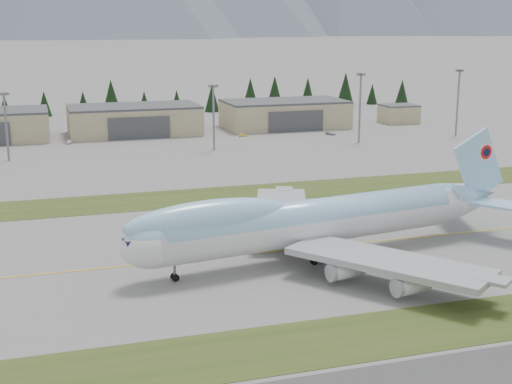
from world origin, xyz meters
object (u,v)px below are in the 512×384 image
object	(u,v)px
service_vehicle_b	(243,136)
boeing_747_freighter	(314,220)
service_vehicle_a	(69,144)
hangar_right	(285,114)
hangar_center	(134,120)
service_vehicle_c	(331,135)

from	to	relation	value
service_vehicle_b	boeing_747_freighter	bearing A→B (deg)	162.58
boeing_747_freighter	service_vehicle_a	world-z (taller)	boeing_747_freighter
hangar_right	hangar_center	bearing A→B (deg)	180.00
hangar_center	boeing_747_freighter	bearing A→B (deg)	-86.16
hangar_right	service_vehicle_b	xyz separation A→B (m)	(-22.66, -17.95, -5.39)
service_vehicle_a	service_vehicle_b	distance (m)	62.17
hangar_center	service_vehicle_a	bearing A→B (deg)	-147.83
hangar_right	service_vehicle_b	distance (m)	29.41
hangar_center	hangar_right	size ratio (longest dim) A/B	1.00
service_vehicle_b	hangar_right	bearing A→B (deg)	-57.97
service_vehicle_a	service_vehicle_c	world-z (taller)	service_vehicle_a
hangar_center	hangar_right	world-z (taller)	same
boeing_747_freighter	hangar_right	size ratio (longest dim) A/B	1.67
service_vehicle_a	service_vehicle_b	xyz separation A→B (m)	(62.12, -2.36, 0.00)
hangar_center	hangar_right	distance (m)	60.00
service_vehicle_c	service_vehicle_a	bearing A→B (deg)	155.62
hangar_center	service_vehicle_b	bearing A→B (deg)	-25.67
boeing_747_freighter	hangar_right	xyz separation A→B (m)	(49.56, 155.35, -1.55)
hangar_center	service_vehicle_c	xyz separation A→B (m)	(69.84, -23.85, -5.39)
service_vehicle_a	service_vehicle_c	distance (m)	94.98
hangar_center	service_vehicle_c	bearing A→B (deg)	-18.86
service_vehicle_c	hangar_right	bearing A→B (deg)	93.02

